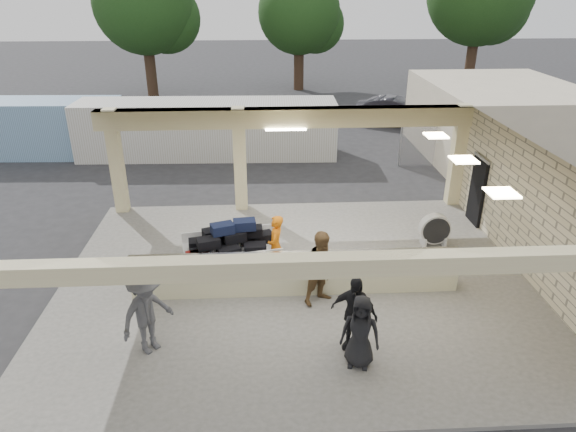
{
  "coord_description": "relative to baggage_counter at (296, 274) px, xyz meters",
  "views": [
    {
      "loc": [
        -0.79,
        -11.38,
        7.18
      ],
      "look_at": [
        -0.12,
        1.0,
        1.47
      ],
      "focal_mm": 32.0,
      "sensor_mm": 36.0,
      "label": 1
    }
  ],
  "objects": [
    {
      "name": "ground",
      "position": [
        0.0,
        0.5,
        -0.59
      ],
      "size": [
        120.0,
        120.0,
        0.0
      ],
      "primitive_type": "plane",
      "color": "#272729",
      "rests_on": "ground"
    },
    {
      "name": "pavilion",
      "position": [
        0.21,
        1.16,
        0.76
      ],
      "size": [
        12.01,
        10.0,
        3.55
      ],
      "color": "#605E59",
      "rests_on": "ground"
    },
    {
      "name": "baggage_counter",
      "position": [
        0.0,
        0.0,
        0.0
      ],
      "size": [
        8.2,
        0.58,
        0.98
      ],
      "color": "beige",
      "rests_on": "pavilion"
    },
    {
      "name": "luggage_cart",
      "position": [
        -1.67,
        1.02,
        0.29
      ],
      "size": [
        2.69,
        1.95,
        1.43
      ],
      "rotation": [
        0.0,
        0.0,
        0.19
      ],
      "color": "silver",
      "rests_on": "pavilion"
    },
    {
      "name": "drum_fan",
      "position": [
        4.17,
        2.19,
        0.04
      ],
      "size": [
        0.9,
        0.49,
        0.99
      ],
      "rotation": [
        0.0,
        0.0,
        0.02
      ],
      "color": "silver",
      "rests_on": "pavilion"
    },
    {
      "name": "baggage_handler",
      "position": [
        -0.48,
        0.8,
        0.36
      ],
      "size": [
        0.45,
        0.67,
        1.69
      ],
      "primitive_type": "imported",
      "rotation": [
        0.0,
        0.0,
        4.52
      ],
      "color": "#D8660B",
      "rests_on": "pavilion"
    },
    {
      "name": "passenger_a",
      "position": [
        0.59,
        -0.5,
        0.44
      ],
      "size": [
        0.97,
        0.81,
        1.85
      ],
      "primitive_type": "imported",
      "rotation": [
        0.0,
        0.0,
        0.56
      ],
      "color": "brown",
      "rests_on": "pavilion"
    },
    {
      "name": "passenger_b",
      "position": [
        1.03,
        -2.24,
        0.37
      ],
      "size": [
        1.05,
        0.82,
        1.71
      ],
      "primitive_type": "imported",
      "rotation": [
        0.0,
        0.0,
        -0.52
      ],
      "color": "black",
      "rests_on": "pavilion"
    },
    {
      "name": "passenger_c",
      "position": [
        -3.19,
        -2.09,
        0.44
      ],
      "size": [
        1.12,
        1.16,
        1.85
      ],
      "primitive_type": "imported",
      "rotation": [
        0.0,
        0.0,
        0.81
      ],
      "color": "#46464A",
      "rests_on": "pavilion"
    },
    {
      "name": "passenger_d",
      "position": [
        1.07,
        -2.77,
        0.31
      ],
      "size": [
        0.83,
        0.52,
        1.59
      ],
      "primitive_type": "imported",
      "rotation": [
        0.0,
        0.0,
        -0.28
      ],
      "color": "black",
      "rests_on": "pavilion"
    },
    {
      "name": "car_white_a",
      "position": [
        9.14,
        14.39,
        0.05
      ],
      "size": [
        4.69,
        2.65,
        1.27
      ],
      "primitive_type": "imported",
      "rotation": [
        0.0,
        0.0,
        1.45
      ],
      "color": "silver",
      "rests_on": "ground"
    },
    {
      "name": "car_white_b",
      "position": [
        12.12,
        14.76,
        0.11
      ],
      "size": [
        4.68,
        3.09,
        1.39
      ],
      "primitive_type": "imported",
      "rotation": [
        0.0,
        0.0,
        1.21
      ],
      "color": "silver",
      "rests_on": "ground"
    },
    {
      "name": "car_dark",
      "position": [
        6.51,
        16.26,
        0.14
      ],
      "size": [
        4.64,
        3.13,
        1.46
      ],
      "primitive_type": "imported",
      "rotation": [
        0.0,
        0.0,
        1.17
      ],
      "color": "black",
      "rests_on": "ground"
    },
    {
      "name": "container_white",
      "position": [
        -3.14,
        11.4,
        0.63
      ],
      "size": [
        11.31,
        2.56,
        2.44
      ],
      "primitive_type": "cube",
      "rotation": [
        0.0,
        0.0,
        -0.03
      ],
      "color": "silver",
      "rests_on": "ground"
    },
    {
      "name": "container_blue",
      "position": [
        -11.81,
        12.02,
        0.63
      ],
      "size": [
        9.44,
        2.6,
        2.43
      ],
      "primitive_type": "cube",
      "rotation": [
        0.0,
        0.0,
        -0.04
      ],
      "color": "#80A6CD",
      "rests_on": "ground"
    },
    {
      "name": "fence",
      "position": [
        11.0,
        9.5,
        0.47
      ],
      "size": [
        12.06,
        0.06,
        2.03
      ],
      "color": "gray",
      "rests_on": "ground"
    },
    {
      "name": "tree_left",
      "position": [
        -7.68,
        24.66,
        5.0
      ],
      "size": [
        6.6,
        6.3,
        9.0
      ],
      "color": "#382619",
      "rests_on": "ground"
    },
    {
      "name": "tree_mid",
      "position": [
        2.32,
        26.66,
        4.38
      ],
      "size": [
        6.0,
        5.6,
        8.0
      ],
      "color": "#382619",
      "rests_on": "ground"
    },
    {
      "name": "adjacent_building",
      "position": [
        9.5,
        10.5,
        1.01
      ],
      "size": [
        6.0,
        8.0,
        3.2
      ],
      "primitive_type": "cube",
      "color": "beige",
      "rests_on": "ground"
    }
  ]
}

